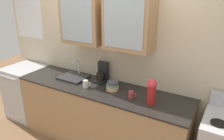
{
  "coord_description": "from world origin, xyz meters",
  "views": [
    {
      "loc": [
        1.55,
        -2.3,
        2.24
      ],
      "look_at": [
        0.2,
        0.0,
        1.23
      ],
      "focal_mm": 35.41,
      "sensor_mm": 36.0,
      "label": 1
    }
  ],
  "objects_px": {
    "sink_faucet": "(74,77)",
    "dishwasher": "(27,92)",
    "bowl_stack": "(112,86)",
    "cup_near_bowls": "(131,95)",
    "cup_near_sink": "(86,84)",
    "coffee_maker": "(102,74)",
    "vase": "(152,91)"
  },
  "relations": [
    {
      "from": "sink_faucet",
      "to": "cup_near_sink",
      "type": "height_order",
      "value": "sink_faucet"
    },
    {
      "from": "bowl_stack",
      "to": "coffee_maker",
      "type": "height_order",
      "value": "coffee_maker"
    },
    {
      "from": "cup_near_sink",
      "to": "cup_near_bowls",
      "type": "distance_m",
      "value": 0.68
    },
    {
      "from": "cup_near_sink",
      "to": "sink_faucet",
      "type": "bearing_deg",
      "value": 155.22
    },
    {
      "from": "sink_faucet",
      "to": "cup_near_sink",
      "type": "xyz_separation_m",
      "value": [
        0.36,
        -0.17,
        0.03
      ]
    },
    {
      "from": "bowl_stack",
      "to": "cup_near_bowls",
      "type": "bearing_deg",
      "value": -14.63
    },
    {
      "from": "vase",
      "to": "cup_near_bowls",
      "type": "bearing_deg",
      "value": 178.61
    },
    {
      "from": "bowl_stack",
      "to": "dishwasher",
      "type": "bearing_deg",
      "value": -179.1
    },
    {
      "from": "sink_faucet",
      "to": "bowl_stack",
      "type": "distance_m",
      "value": 0.72
    },
    {
      "from": "coffee_maker",
      "to": "cup_near_sink",
      "type": "bearing_deg",
      "value": -104.42
    },
    {
      "from": "dishwasher",
      "to": "coffee_maker",
      "type": "height_order",
      "value": "coffee_maker"
    },
    {
      "from": "sink_faucet",
      "to": "dishwasher",
      "type": "relative_size",
      "value": 0.44
    },
    {
      "from": "cup_near_bowls",
      "to": "dishwasher",
      "type": "distance_m",
      "value": 2.16
    },
    {
      "from": "vase",
      "to": "cup_near_sink",
      "type": "bearing_deg",
      "value": -178.3
    },
    {
      "from": "cup_near_sink",
      "to": "cup_near_bowls",
      "type": "height_order",
      "value": "cup_near_sink"
    },
    {
      "from": "vase",
      "to": "dishwasher",
      "type": "bearing_deg",
      "value": 178.47
    },
    {
      "from": "cup_near_bowls",
      "to": "dishwasher",
      "type": "xyz_separation_m",
      "value": [
        -2.09,
        0.06,
        -0.51
      ]
    },
    {
      "from": "cup_near_bowls",
      "to": "dishwasher",
      "type": "height_order",
      "value": "cup_near_bowls"
    },
    {
      "from": "sink_faucet",
      "to": "cup_near_bowls",
      "type": "bearing_deg",
      "value": -7.2
    },
    {
      "from": "sink_faucet",
      "to": "cup_near_bowls",
      "type": "relative_size",
      "value": 3.85
    },
    {
      "from": "bowl_stack",
      "to": "vase",
      "type": "height_order",
      "value": "vase"
    },
    {
      "from": "bowl_stack",
      "to": "dishwasher",
      "type": "distance_m",
      "value": 1.85
    },
    {
      "from": "bowl_stack",
      "to": "vase",
      "type": "relative_size",
      "value": 0.54
    },
    {
      "from": "vase",
      "to": "bowl_stack",
      "type": "bearing_deg",
      "value": 171.19
    },
    {
      "from": "dishwasher",
      "to": "coffee_maker",
      "type": "relative_size",
      "value": 3.22
    },
    {
      "from": "dishwasher",
      "to": "bowl_stack",
      "type": "bearing_deg",
      "value": 0.9
    },
    {
      "from": "dishwasher",
      "to": "cup_near_sink",
      "type": "bearing_deg",
      "value": -3.67
    },
    {
      "from": "cup_near_sink",
      "to": "coffee_maker",
      "type": "relative_size",
      "value": 0.38
    },
    {
      "from": "vase",
      "to": "dishwasher",
      "type": "distance_m",
      "value": 2.44
    },
    {
      "from": "sink_faucet",
      "to": "dishwasher",
      "type": "height_order",
      "value": "sink_faucet"
    },
    {
      "from": "cup_near_sink",
      "to": "dishwasher",
      "type": "bearing_deg",
      "value": 176.33
    },
    {
      "from": "sink_faucet",
      "to": "bowl_stack",
      "type": "height_order",
      "value": "sink_faucet"
    }
  ]
}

